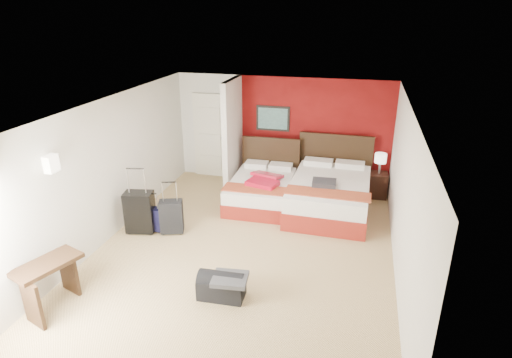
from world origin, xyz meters
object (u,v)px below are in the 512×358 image
(nightstand, at_px, (378,185))
(table_lamp, at_px, (380,164))
(suitcase_navy, at_px, (154,220))
(duffel_bag, at_px, (221,287))
(bed_right, at_px, (329,196))
(suitcase_black, at_px, (140,213))
(bed_left, at_px, (261,191))
(suitcase_charcoal, at_px, (172,218))
(red_suitcase_open, at_px, (265,180))
(desk, at_px, (51,285))

(nightstand, xyz_separation_m, table_lamp, (0.00, 0.00, 0.50))
(suitcase_navy, height_order, duffel_bag, suitcase_navy)
(bed_right, relative_size, suitcase_navy, 5.04)
(table_lamp, height_order, suitcase_black, table_lamp)
(nightstand, relative_size, suitcase_navy, 1.24)
(bed_left, distance_m, duffel_bag, 3.27)
(bed_left, distance_m, nightstand, 2.60)
(suitcase_charcoal, bearing_deg, bed_left, 33.24)
(bed_left, height_order, red_suitcase_open, red_suitcase_open)
(red_suitcase_open, relative_size, desk, 0.96)
(desk, bearing_deg, suitcase_black, 106.14)
(nightstand, bearing_deg, suitcase_charcoal, -147.56)
(suitcase_black, height_order, suitcase_navy, suitcase_black)
(bed_right, bearing_deg, suitcase_navy, -150.61)
(red_suitcase_open, distance_m, table_lamp, 2.56)
(bed_left, relative_size, suitcase_navy, 4.08)
(bed_right, height_order, table_lamp, table_lamp)
(nightstand, bearing_deg, suitcase_navy, -149.78)
(suitcase_black, bearing_deg, table_lamp, 22.16)
(bed_left, distance_m, suitcase_navy, 2.37)
(desk, bearing_deg, duffel_bag, 39.16)
(suitcase_charcoal, bearing_deg, duffel_bag, -65.50)
(bed_right, bearing_deg, suitcase_charcoal, -147.93)
(suitcase_black, xyz_separation_m, duffel_bag, (2.07, -1.48, -0.22))
(desk, bearing_deg, bed_right, 68.85)
(table_lamp, xyz_separation_m, suitcase_charcoal, (-3.73, -2.63, -0.47))
(bed_right, bearing_deg, duffel_bag, -109.97)
(table_lamp, distance_m, duffel_bag, 4.82)
(suitcase_black, xyz_separation_m, suitcase_charcoal, (0.57, 0.12, -0.08))
(bed_right, xyz_separation_m, suitcase_charcoal, (-2.75, -1.64, -0.03))
(bed_left, relative_size, desk, 2.06)
(bed_left, relative_size, nightstand, 3.28)
(suitcase_black, relative_size, duffel_bag, 1.16)
(red_suitcase_open, relative_size, suitcase_navy, 1.90)
(red_suitcase_open, height_order, suitcase_charcoal, red_suitcase_open)
(red_suitcase_open, height_order, suitcase_navy, red_suitcase_open)
(red_suitcase_open, xyz_separation_m, table_lamp, (2.32, 1.06, 0.18))
(bed_right, distance_m, suitcase_black, 3.76)
(duffel_bag, bearing_deg, bed_left, 91.13)
(duffel_bag, relative_size, desk, 0.76)
(table_lamp, relative_size, suitcase_black, 0.58)
(red_suitcase_open, bearing_deg, nightstand, 39.17)
(bed_left, bearing_deg, suitcase_navy, -135.58)
(table_lamp, xyz_separation_m, suitcase_black, (-4.30, -2.74, -0.39))
(desk, bearing_deg, table_lamp, 68.02)
(bed_left, height_order, nightstand, nightstand)
(table_lamp, bearing_deg, bed_right, -134.72)
(bed_left, height_order, bed_right, bed_right)
(nightstand, distance_m, suitcase_black, 5.10)
(suitcase_black, relative_size, desk, 0.88)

